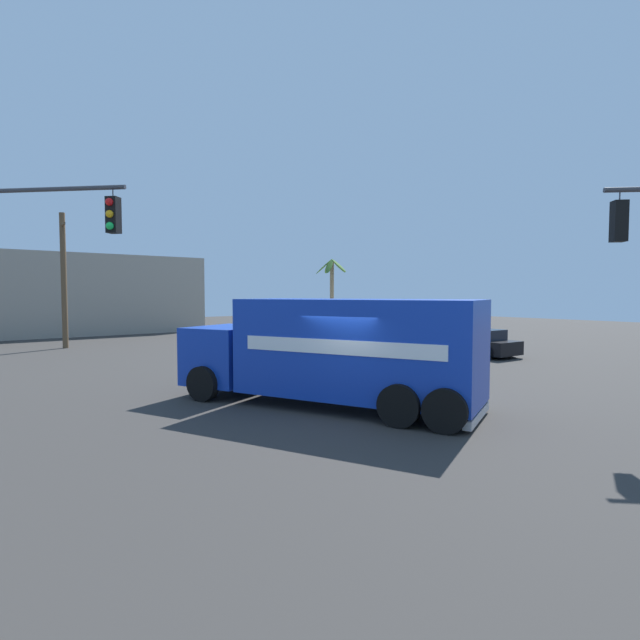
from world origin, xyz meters
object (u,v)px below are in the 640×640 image
object	(u,v)px
utility_pole	(64,278)
palm_tree_far	(332,287)
traffic_light_primary	(11,257)
delivery_truck	(334,350)
sedan_black	(474,342)
vending_machine_red	(392,324)

from	to	relation	value
utility_pole	palm_tree_far	bearing A→B (deg)	-21.76
traffic_light_primary	delivery_truck	bearing A→B (deg)	-39.84
sedan_black	utility_pole	distance (m)	22.40
traffic_light_primary	vending_machine_red	distance (m)	23.10
delivery_truck	palm_tree_far	world-z (taller)	palm_tree_far
sedan_black	palm_tree_far	xyz separation A→B (m)	(-0.72, 10.22, 2.84)
palm_tree_far	utility_pole	bearing A→B (deg)	158.24
delivery_truck	palm_tree_far	size ratio (longest dim) A/B	1.68
vending_machine_red	utility_pole	bearing A→B (deg)	156.21
traffic_light_primary	vending_machine_red	world-z (taller)	traffic_light_primary
sedan_black	utility_pole	xyz separation A→B (m)	(-15.29, 16.04, 3.27)
sedan_black	palm_tree_far	world-z (taller)	palm_tree_far
sedan_black	utility_pole	bearing A→B (deg)	133.62
traffic_light_primary	sedan_black	xyz separation A→B (m)	(19.26, -1.61, -3.43)
delivery_truck	utility_pole	world-z (taller)	utility_pole
delivery_truck	vending_machine_red	size ratio (longest dim) A/B	4.69
vending_machine_red	traffic_light_primary	bearing A→B (deg)	-163.51
palm_tree_far	vending_machine_red	bearing A→B (deg)	-31.70
delivery_truck	sedan_black	distance (m)	13.15
sedan_black	utility_pole	world-z (taller)	utility_pole
traffic_light_primary	utility_pole	distance (m)	14.97
delivery_truck	traffic_light_primary	distance (m)	9.19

